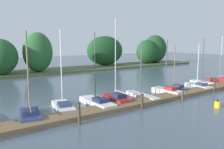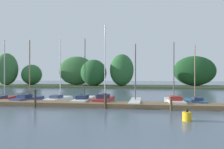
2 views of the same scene
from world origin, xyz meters
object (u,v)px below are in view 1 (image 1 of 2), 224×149
mooring_piling_4 (214,85)px  sailboat_7 (175,88)px  mooring_piling_3 (182,95)px  channel_buoy_1 (217,104)px  mooring_piling_1 (79,114)px  sailboat_2 (63,105)px  sailboat_6 (167,91)px  sailboat_5 (141,95)px  mooring_piling_2 (142,101)px  sailboat_10 (221,81)px  sailboat_3 (96,102)px  sailboat_9 (202,82)px  sailboat_1 (30,114)px  sailboat_8 (198,86)px  sailboat_4 (116,98)px

mooring_piling_4 → sailboat_7: bearing=133.8°
sailboat_7 → mooring_piling_3: (-2.59, -3.04, 0.18)m
channel_buoy_1 → sailboat_7: bearing=70.1°
mooring_piling_1 → channel_buoy_1: bearing=-15.5°
sailboat_2 → sailboat_6: sailboat_2 is taller
sailboat_2 → sailboat_7: bearing=-82.4°
sailboat_5 → mooring_piling_2: size_ratio=4.56×
sailboat_10 → mooring_piling_3: (-11.18, -2.67, 0.15)m
sailboat_5 → mooring_piling_2: (-2.28, -2.59, 0.30)m
mooring_piling_1 → sailboat_10: bearing=7.4°
sailboat_2 → sailboat_10: (21.30, -0.92, 0.04)m
sailboat_3 → sailboat_9: (15.92, 0.63, -0.03)m
sailboat_1 → sailboat_9: (21.40, 0.87, -0.07)m
sailboat_10 → mooring_piling_4: bearing=123.7°
sailboat_1 → sailboat_10: (24.05, -0.06, -0.02)m
sailboat_7 → sailboat_9: (5.93, 0.56, -0.02)m
sailboat_2 → sailboat_3: bearing=-92.7°
sailboat_6 → sailboat_8: sailboat_6 is taller
sailboat_10 → mooring_piling_1: 21.93m
sailboat_4 → mooring_piling_3: sailboat_4 is taller
sailboat_7 → channel_buoy_1: (-2.25, -6.22, -0.05)m
sailboat_2 → sailboat_4: (4.67, -0.78, 0.08)m
sailboat_6 → sailboat_9: bearing=-83.2°
sailboat_10 → mooring_piling_4: size_ratio=3.90×
sailboat_7 → channel_buoy_1: 6.61m
sailboat_5 → sailboat_8: size_ratio=1.08×
sailboat_4 → sailboat_9: 14.00m
sailboat_3 → sailboat_5: 4.77m
sailboat_1 → mooring_piling_1: 3.71m
mooring_piling_3 → channel_buoy_1: bearing=-83.9°
sailboat_2 → sailboat_8: size_ratio=1.25×
sailboat_5 → sailboat_7: bearing=-83.3°
sailboat_5 → sailboat_8: sailboat_5 is taller
mooring_piling_4 → mooring_piling_2: bearing=-179.8°
sailboat_2 → channel_buoy_1: size_ratio=9.07×
sailboat_7 → sailboat_10: 8.60m
sailboat_4 → mooring_piling_1: (-5.11, -2.97, 0.34)m
mooring_piling_3 → mooring_piling_4: size_ratio=0.64×
sailboat_8 → channel_buoy_1: 7.87m
mooring_piling_3 → sailboat_10: bearing=13.4°
sailboat_5 → sailboat_10: 13.81m
sailboat_4 → channel_buoy_1: sailboat_4 is taller
channel_buoy_1 → sailboat_6: bearing=86.4°
sailboat_8 → sailboat_2: bearing=99.8°
sailboat_10 → mooring_piling_2: size_ratio=5.09×
sailboat_3 → sailboat_5: (4.76, -0.30, -0.02)m
sailboat_4 → sailboat_10: 16.63m
sailboat_4 → mooring_piling_1: sailboat_4 is taller
sailboat_2 → mooring_piling_1: size_ratio=4.38×
sailboat_10 → mooring_piling_1: size_ratio=4.23×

